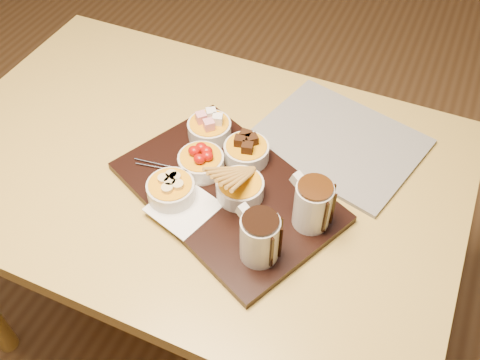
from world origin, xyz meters
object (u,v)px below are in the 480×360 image
at_px(pitcher_dark_chocolate, 260,239).
at_px(newspaper, 338,141).
at_px(dining_table, 196,190).
at_px(bowl_strawberries, 201,163).
at_px(serving_board, 227,192).
at_px(pitcher_milk_chocolate, 313,205).

height_order(pitcher_dark_chocolate, newspaper, pitcher_dark_chocolate).
relative_size(dining_table, newspaper, 3.35).
relative_size(bowl_strawberries, pitcher_dark_chocolate, 0.99).
bearing_deg(newspaper, bowl_strawberries, -123.22).
height_order(bowl_strawberries, newspaper, bowl_strawberries).
distance_m(serving_board, pitcher_milk_chocolate, 0.20).
xyz_separation_m(bowl_strawberries, newspaper, (0.24, 0.22, -0.03)).
xyz_separation_m(dining_table, serving_board, (0.11, -0.06, 0.11)).
xyz_separation_m(dining_table, bowl_strawberries, (0.04, -0.03, 0.14)).
xyz_separation_m(serving_board, pitcher_milk_chocolate, (0.19, -0.01, 0.06)).
relative_size(pitcher_milk_chocolate, newspaper, 0.28).
relative_size(pitcher_dark_chocolate, pitcher_milk_chocolate, 1.00).
height_order(serving_board, bowl_strawberries, bowl_strawberries).
distance_m(bowl_strawberries, pitcher_dark_chocolate, 0.25).
relative_size(bowl_strawberries, pitcher_milk_chocolate, 0.99).
height_order(bowl_strawberries, pitcher_milk_chocolate, pitcher_milk_chocolate).
distance_m(serving_board, pitcher_dark_chocolate, 0.19).
bearing_deg(pitcher_milk_chocolate, newspaper, 118.97).
bearing_deg(pitcher_milk_chocolate, dining_table, -167.73).
bearing_deg(dining_table, serving_board, -27.03).
bearing_deg(pitcher_dark_chocolate, pitcher_milk_chocolate, 85.60).
bearing_deg(newspaper, pitcher_dark_chocolate, -81.88).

